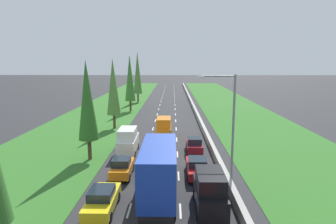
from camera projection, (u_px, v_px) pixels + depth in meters
name	position (u px, v px, depth m)	size (l,w,h in m)	color
ground_plane	(167.00, 107.00, 63.77)	(300.00, 300.00, 0.00)	#28282B
grass_verge_left	(111.00, 107.00, 63.96)	(14.00, 140.00, 0.04)	#2D6623
grass_verge_right	(231.00, 107.00, 63.54)	(14.00, 140.00, 0.04)	#2D6623
median_barrier	(193.00, 105.00, 63.60)	(0.44, 120.00, 0.85)	#9E9B93
lane_markings	(167.00, 107.00, 63.77)	(3.64, 116.00, 0.01)	white
yellow_sedan_left_lane	(102.00, 199.00, 19.34)	(1.82, 4.50, 1.64)	yellow
orange_hatchback_left_lane	(122.00, 167.00, 25.21)	(1.74, 3.90, 1.72)	orange
black_van_right_lane	(210.00, 191.00, 19.26)	(1.96, 4.90, 2.82)	black
blue_box_truck_centre_lane	(159.00, 168.00, 21.25)	(2.46, 9.40, 4.18)	black
yellow_sedan_centre_lane	(159.00, 149.00, 30.60)	(1.82, 4.50, 1.64)	yellow
red_sedan_right_lane	(197.00, 167.00, 25.28)	(1.82, 4.50, 1.64)	red
white_van_left_lane	(128.00, 141.00, 31.58)	(1.96, 4.90, 2.82)	white
maroon_hatchback_right_lane	(194.00, 145.00, 31.89)	(1.74, 3.90, 1.72)	maroon
orange_van_centre_lane	(164.00, 128.00, 37.48)	(1.96, 4.90, 2.82)	orange
poplar_tree_second	(87.00, 101.00, 28.55)	(2.06, 2.06, 10.25)	#4C3823
poplar_tree_third	(113.00, 87.00, 42.20)	(2.06, 2.06, 10.53)	#4C3823
poplar_tree_fourth	(130.00, 78.00, 57.00)	(2.08, 2.08, 11.38)	#4C3823
poplar_tree_fifth	(138.00, 73.00, 69.90)	(2.11, 2.11, 12.42)	#4C3823
street_light_mast	(229.00, 119.00, 23.95)	(3.20, 0.28, 9.00)	gray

